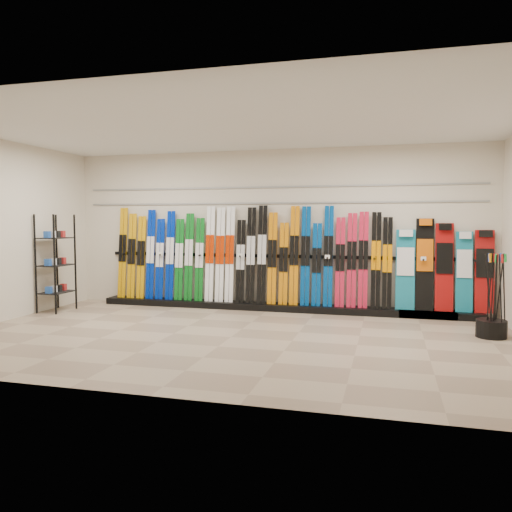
# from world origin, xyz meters

# --- Properties ---
(floor) EXTENTS (8.00, 8.00, 0.00)m
(floor) POSITION_xyz_m (0.00, 0.00, 0.00)
(floor) COLOR #88725D
(floor) RESTS_ON ground
(back_wall) EXTENTS (8.00, 0.00, 8.00)m
(back_wall) POSITION_xyz_m (0.00, 2.50, 1.50)
(back_wall) COLOR beige
(back_wall) RESTS_ON floor
(ceiling) EXTENTS (8.00, 8.00, 0.00)m
(ceiling) POSITION_xyz_m (0.00, 0.00, 3.00)
(ceiling) COLOR silver
(ceiling) RESTS_ON back_wall
(ski_rack_base) EXTENTS (8.00, 0.40, 0.12)m
(ski_rack_base) POSITION_xyz_m (0.22, 2.28, 0.06)
(ski_rack_base) COLOR black
(ski_rack_base) RESTS_ON floor
(skis) EXTENTS (5.36, 0.20, 1.84)m
(skis) POSITION_xyz_m (-0.46, 2.32, 0.97)
(skis) COLOR #CD9006
(skis) RESTS_ON ski_rack_base
(snowboards) EXTENTS (1.60, 0.24, 1.59)m
(snowboards) POSITION_xyz_m (3.07, 2.35, 0.85)
(snowboards) COLOR #14728C
(snowboards) RESTS_ON ski_rack_base
(accessory_rack) EXTENTS (0.40, 0.60, 1.78)m
(accessory_rack) POSITION_xyz_m (-3.75, 1.16, 0.89)
(accessory_rack) COLOR black
(accessory_rack) RESTS_ON floor
(pole_bin) EXTENTS (0.42, 0.42, 0.25)m
(pole_bin) POSITION_xyz_m (3.60, 0.95, 0.12)
(pole_bin) COLOR black
(pole_bin) RESTS_ON floor
(ski_poles) EXTENTS (0.33, 0.37, 1.18)m
(ski_poles) POSITION_xyz_m (3.63, 0.94, 0.61)
(ski_poles) COLOR black
(ski_poles) RESTS_ON pole_bin
(slatwall_rail_0) EXTENTS (7.60, 0.02, 0.03)m
(slatwall_rail_0) POSITION_xyz_m (0.00, 2.48, 2.00)
(slatwall_rail_0) COLOR gray
(slatwall_rail_0) RESTS_ON back_wall
(slatwall_rail_1) EXTENTS (7.60, 0.02, 0.03)m
(slatwall_rail_1) POSITION_xyz_m (0.00, 2.48, 2.30)
(slatwall_rail_1) COLOR gray
(slatwall_rail_1) RESTS_ON back_wall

